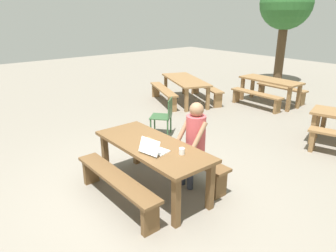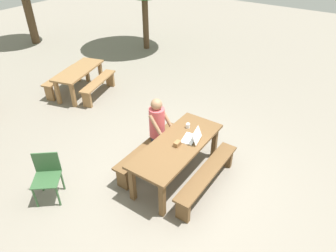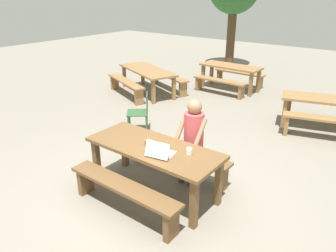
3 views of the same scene
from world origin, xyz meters
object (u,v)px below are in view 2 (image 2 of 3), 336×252
picnic_table_front (177,149)px  coffee_mug (188,126)px  plastic_chair (47,175)px  picnic_table_mid (79,74)px  laptop (192,137)px  person_seated (158,125)px  small_pouch (177,144)px

picnic_table_front → coffee_mug: size_ratio=22.58×
coffee_mug → plastic_chair: size_ratio=0.11×
picnic_table_mid → plastic_chair: bearing=-156.0°
picnic_table_front → coffee_mug: 0.58m
laptop → plastic_chair: 2.62m
picnic_table_front → coffee_mug: coffee_mug is taller
person_seated → picnic_table_mid: person_seated is taller
small_pouch → coffee_mug: bearing=13.0°
picnic_table_front → small_pouch: size_ratio=14.86×
picnic_table_front → plastic_chair: bearing=136.6°
coffee_mug → picnic_table_front: bearing=-168.7°
coffee_mug → person_seated: (-0.28, 0.50, -0.02)m
picnic_table_front → plastic_chair: 2.31m
picnic_table_front → picnic_table_mid: size_ratio=1.14×
small_pouch → plastic_chair: 2.31m
laptop → coffee_mug: bearing=-148.8°
plastic_chair → small_pouch: bearing=5.7°
laptop → plastic_chair: bearing=-53.5°
small_pouch → person_seated: bearing=64.1°
picnic_table_front → picnic_table_mid: 4.29m
picnic_table_front → picnic_table_mid: picnic_table_front is taller
laptop → coffee_mug: (0.29, 0.27, -0.01)m
laptop → plastic_chair: size_ratio=0.46×
small_pouch → coffee_mug: 0.60m
person_seated → plastic_chair: 2.19m
person_seated → picnic_table_front: bearing=-113.7°
small_pouch → laptop: bearing=-24.4°
person_seated → plastic_chair: bearing=153.5°
person_seated → picnic_table_mid: size_ratio=0.77×
coffee_mug → person_seated: 0.57m
laptop → picnic_table_mid: (1.07, 4.24, -0.24)m
picnic_table_front → person_seated: (0.27, 0.61, 0.13)m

